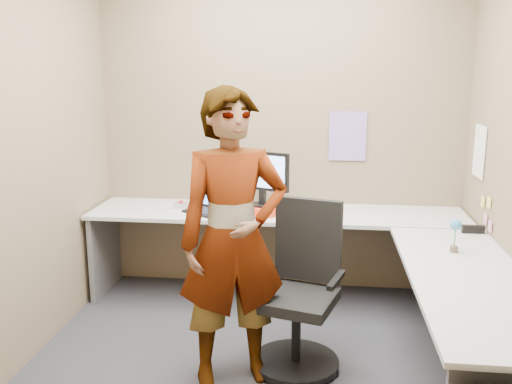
# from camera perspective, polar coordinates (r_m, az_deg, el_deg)

# --- Properties ---
(ground) EXTENTS (3.00, 3.00, 0.00)m
(ground) POSITION_cam_1_polar(r_m,az_deg,el_deg) (3.89, 0.74, -16.14)
(ground) COLOR #25252A
(ground) RESTS_ON ground
(wall_back) EXTENTS (3.00, 0.00, 3.00)m
(wall_back) POSITION_cam_1_polar(r_m,az_deg,el_deg) (4.73, 2.45, 6.31)
(wall_back) COLOR brown
(wall_back) RESTS_ON ground
(wall_left) EXTENTS (0.00, 2.70, 2.70)m
(wall_left) POSITION_cam_1_polar(r_m,az_deg,el_deg) (3.90, -21.76, 4.04)
(wall_left) COLOR brown
(wall_left) RESTS_ON ground
(desk) EXTENTS (2.98, 2.58, 0.73)m
(desk) POSITION_cam_1_polar(r_m,az_deg,el_deg) (3.99, 7.65, -6.25)
(desk) COLOR #B6B6B6
(desk) RESTS_ON ground
(paper_ream) EXTENTS (0.34, 0.30, 0.06)m
(paper_ream) POSITION_cam_1_polar(r_m,az_deg,el_deg) (4.47, 0.62, -1.77)
(paper_ream) COLOR red
(paper_ream) RESTS_ON desk
(monitor) EXTENTS (0.43, 0.22, 0.43)m
(monitor) POSITION_cam_1_polar(r_m,az_deg,el_deg) (4.42, 0.64, 1.81)
(monitor) COLOR black
(monitor) RESTS_ON paper_ream
(laptop) EXTENTS (0.41, 0.39, 0.22)m
(laptop) POSITION_cam_1_polar(r_m,az_deg,el_deg) (4.53, -4.61, -1.25)
(laptop) COLOR black
(laptop) RESTS_ON desk
(trackball_mouse) EXTENTS (0.12, 0.08, 0.07)m
(trackball_mouse) POSITION_cam_1_polar(r_m,az_deg,el_deg) (4.66, -7.48, -1.31)
(trackball_mouse) COLOR #B7B7BC
(trackball_mouse) RESTS_ON desk
(origami) EXTENTS (0.10, 0.10, 0.06)m
(origami) POSITION_cam_1_polar(r_m,az_deg,el_deg) (4.41, 7.06, -2.06)
(origami) COLOR white
(origami) RESTS_ON desk
(stapler) EXTENTS (0.15, 0.04, 0.05)m
(stapler) POSITION_cam_1_polar(r_m,az_deg,el_deg) (4.23, 20.88, -3.50)
(stapler) COLOR black
(stapler) RESTS_ON desk
(flower) EXTENTS (0.07, 0.07, 0.22)m
(flower) POSITION_cam_1_polar(r_m,az_deg,el_deg) (3.73, 19.31, -3.62)
(flower) COLOR brown
(flower) RESTS_ON desk
(calendar_purple) EXTENTS (0.30, 0.01, 0.40)m
(calendar_purple) POSITION_cam_1_polar(r_m,az_deg,el_deg) (4.72, 9.15, 5.53)
(calendar_purple) COLOR #846BB7
(calendar_purple) RESTS_ON wall_back
(calendar_white) EXTENTS (0.01, 0.28, 0.38)m
(calendar_white) POSITION_cam_1_polar(r_m,az_deg,el_deg) (4.48, 21.44, 3.80)
(calendar_white) COLOR white
(calendar_white) RESTS_ON wall_right
(sticky_note_a) EXTENTS (0.01, 0.07, 0.07)m
(sticky_note_a) POSITION_cam_1_polar(r_m,az_deg,el_deg) (4.20, 22.28, -0.99)
(sticky_note_a) COLOR #F2E059
(sticky_note_a) RESTS_ON wall_right
(sticky_note_b) EXTENTS (0.01, 0.07, 0.07)m
(sticky_note_b) POSITION_cam_1_polar(r_m,az_deg,el_deg) (4.28, 21.96, -2.52)
(sticky_note_b) COLOR pink
(sticky_note_b) RESTS_ON wall_right
(sticky_note_c) EXTENTS (0.01, 0.07, 0.07)m
(sticky_note_c) POSITION_cam_1_polar(r_m,az_deg,el_deg) (4.17, 22.35, -3.22)
(sticky_note_c) COLOR pink
(sticky_note_c) RESTS_ON wall_right
(sticky_note_d) EXTENTS (0.01, 0.07, 0.07)m
(sticky_note_d) POSITION_cam_1_polar(r_m,az_deg,el_deg) (4.35, 21.73, -0.91)
(sticky_note_d) COLOR #F2E059
(sticky_note_d) RESTS_ON wall_right
(office_chair) EXTENTS (0.59, 0.57, 1.03)m
(office_chair) POSITION_cam_1_polar(r_m,az_deg,el_deg) (3.64, 4.39, -10.87)
(office_chair) COLOR black
(office_chair) RESTS_ON ground
(person) EXTENTS (0.75, 0.62, 1.76)m
(person) POSITION_cam_1_polar(r_m,az_deg,el_deg) (3.32, -2.30, -4.74)
(person) COLOR #999399
(person) RESTS_ON ground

